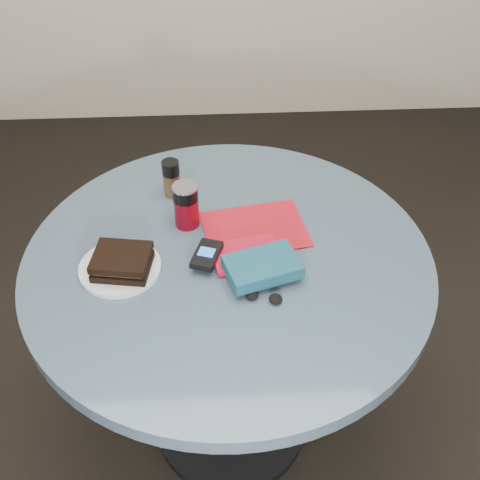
{
  "coord_description": "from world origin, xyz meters",
  "views": [
    {
      "loc": [
        -0.03,
        -1.07,
        1.75
      ],
      "look_at": [
        0.03,
        0.0,
        0.8
      ],
      "focal_mm": 45.0,
      "sensor_mm": 36.0,
      "label": 1
    }
  ],
  "objects_px": {
    "pepper_grinder": "(171,178)",
    "novel": "(262,267)",
    "red_book": "(246,254)",
    "plate": "(120,268)",
    "magazine": "(255,229)",
    "table": "(229,301)",
    "mp3_player": "(207,255)",
    "headphones": "(264,297)",
    "sandwich": "(122,262)",
    "soda_can": "(186,205)"
  },
  "relations": [
    {
      "from": "pepper_grinder",
      "to": "magazine",
      "type": "distance_m",
      "value": 0.27
    },
    {
      "from": "mp3_player",
      "to": "headphones",
      "type": "distance_m",
      "value": 0.18
    },
    {
      "from": "red_book",
      "to": "novel",
      "type": "xyz_separation_m",
      "value": [
        0.03,
        -0.07,
        0.02
      ]
    },
    {
      "from": "soda_can",
      "to": "red_book",
      "type": "bearing_deg",
      "value": -43.46
    },
    {
      "from": "novel",
      "to": "mp3_player",
      "type": "bearing_deg",
      "value": 138.73
    },
    {
      "from": "red_book",
      "to": "novel",
      "type": "relative_size",
      "value": 0.97
    },
    {
      "from": "soda_can",
      "to": "novel",
      "type": "relative_size",
      "value": 0.72
    },
    {
      "from": "sandwich",
      "to": "headphones",
      "type": "bearing_deg",
      "value": -17.86
    },
    {
      "from": "soda_can",
      "to": "headphones",
      "type": "bearing_deg",
      "value": -57.62
    },
    {
      "from": "plate",
      "to": "mp3_player",
      "type": "relative_size",
      "value": 1.78
    },
    {
      "from": "sandwich",
      "to": "soda_can",
      "type": "bearing_deg",
      "value": 49.23
    },
    {
      "from": "table",
      "to": "novel",
      "type": "height_order",
      "value": "novel"
    },
    {
      "from": "sandwich",
      "to": "mp3_player",
      "type": "xyz_separation_m",
      "value": [
        0.2,
        0.02,
        -0.01
      ]
    },
    {
      "from": "magazine",
      "to": "soda_can",
      "type": "bearing_deg",
      "value": 159.05
    },
    {
      "from": "pepper_grinder",
      "to": "mp3_player",
      "type": "xyz_separation_m",
      "value": [
        0.09,
        -0.28,
        -0.03
      ]
    },
    {
      "from": "soda_can",
      "to": "novel",
      "type": "distance_m",
      "value": 0.27
    },
    {
      "from": "novel",
      "to": "mp3_player",
      "type": "xyz_separation_m",
      "value": [
        -0.13,
        0.06,
        -0.01
      ]
    },
    {
      "from": "sandwich",
      "to": "headphones",
      "type": "relative_size",
      "value": 1.58
    },
    {
      "from": "mp3_player",
      "to": "plate",
      "type": "bearing_deg",
      "value": -176.19
    },
    {
      "from": "soda_can",
      "to": "headphones",
      "type": "relative_size",
      "value": 1.32
    },
    {
      "from": "magazine",
      "to": "red_book",
      "type": "distance_m",
      "value": 0.11
    },
    {
      "from": "soda_can",
      "to": "plate",
      "type": "bearing_deg",
      "value": -134.18
    },
    {
      "from": "table",
      "to": "red_book",
      "type": "relative_size",
      "value": 6.17
    },
    {
      "from": "plate",
      "to": "novel",
      "type": "distance_m",
      "value": 0.34
    },
    {
      "from": "magazine",
      "to": "novel",
      "type": "xyz_separation_m",
      "value": [
        0.01,
        -0.17,
        0.03
      ]
    },
    {
      "from": "table",
      "to": "plate",
      "type": "xyz_separation_m",
      "value": [
        -0.26,
        -0.04,
        0.17
      ]
    },
    {
      "from": "table",
      "to": "mp3_player",
      "type": "height_order",
      "value": "mp3_player"
    },
    {
      "from": "red_book",
      "to": "mp3_player",
      "type": "bearing_deg",
      "value": 176.46
    },
    {
      "from": "magazine",
      "to": "mp3_player",
      "type": "height_order",
      "value": "mp3_player"
    },
    {
      "from": "plate",
      "to": "magazine",
      "type": "height_order",
      "value": "plate"
    },
    {
      "from": "pepper_grinder",
      "to": "headphones",
      "type": "relative_size",
      "value": 1.17
    },
    {
      "from": "pepper_grinder",
      "to": "sandwich",
      "type": "bearing_deg",
      "value": -109.54
    },
    {
      "from": "plate",
      "to": "headphones",
      "type": "distance_m",
      "value": 0.35
    },
    {
      "from": "sandwich",
      "to": "magazine",
      "type": "distance_m",
      "value": 0.35
    },
    {
      "from": "pepper_grinder",
      "to": "headphones",
      "type": "height_order",
      "value": "pepper_grinder"
    },
    {
      "from": "novel",
      "to": "plate",
      "type": "bearing_deg",
      "value": 155.19
    },
    {
      "from": "pepper_grinder",
      "to": "magazine",
      "type": "xyz_separation_m",
      "value": [
        0.21,
        -0.16,
        -0.05
      ]
    },
    {
      "from": "novel",
      "to": "headphones",
      "type": "relative_size",
      "value": 1.83
    },
    {
      "from": "magazine",
      "to": "headphones",
      "type": "distance_m",
      "value": 0.24
    },
    {
      "from": "table",
      "to": "mp3_player",
      "type": "distance_m",
      "value": 0.2
    },
    {
      "from": "pepper_grinder",
      "to": "novel",
      "type": "bearing_deg",
      "value": -56.66
    },
    {
      "from": "novel",
      "to": "soda_can",
      "type": "bearing_deg",
      "value": 113.39
    },
    {
      "from": "sandwich",
      "to": "mp3_player",
      "type": "distance_m",
      "value": 0.2
    },
    {
      "from": "plate",
      "to": "red_book",
      "type": "xyz_separation_m",
      "value": [
        0.3,
        0.03,
        0.01
      ]
    },
    {
      "from": "pepper_grinder",
      "to": "red_book",
      "type": "xyz_separation_m",
      "value": [
        0.19,
        -0.26,
        -0.04
      ]
    },
    {
      "from": "sandwich",
      "to": "novel",
      "type": "relative_size",
      "value": 0.86
    },
    {
      "from": "plate",
      "to": "magazine",
      "type": "bearing_deg",
      "value": 21.28
    },
    {
      "from": "red_book",
      "to": "novel",
      "type": "distance_m",
      "value": 0.08
    },
    {
      "from": "headphones",
      "to": "magazine",
      "type": "bearing_deg",
      "value": 90.73
    },
    {
      "from": "table",
      "to": "sandwich",
      "type": "height_order",
      "value": "sandwich"
    }
  ]
}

